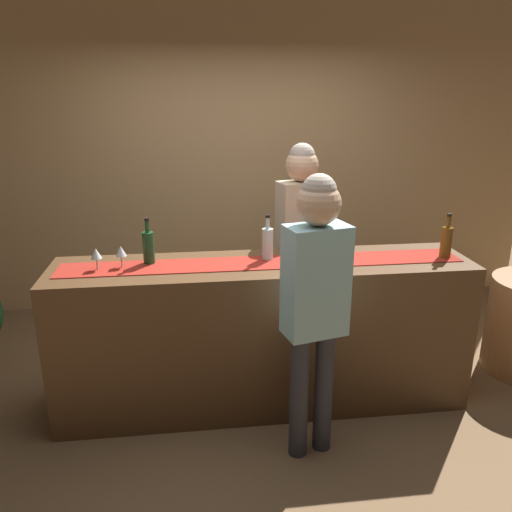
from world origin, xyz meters
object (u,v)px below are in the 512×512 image
Objects in this scene: wine_bottle_green at (149,247)px; customer_sipping at (315,291)px; wine_glass_mid_counter at (96,254)px; bartender at (300,230)px; wine_bottle_clear at (267,243)px; wine_bottle_amber at (446,242)px; wine_glass_near_customer at (121,252)px.

wine_bottle_green is 0.18× the size of customer_sipping.
bartender is (1.41, 0.59, -0.05)m from wine_glass_mid_counter.
wine_bottle_clear is at bearing 43.82° from bartender.
customer_sipping is (1.25, -0.55, -0.09)m from wine_glass_mid_counter.
customer_sipping is at bearing -23.70° from wine_glass_mid_counter.
customer_sipping is at bearing 68.75° from bartender.
wine_bottle_amber is 1.06m from bartender.
wine_bottle_clear is at bearing 3.03° from wine_glass_near_customer.
wine_bottle_green is 0.77m from wine_bottle_clear.
wine_glass_mid_counter is 0.09× the size of customer_sipping.
wine_bottle_amber is 2.10× the size of wine_glass_near_customer.
wine_glass_mid_counter is 1.37m from customer_sipping.
wine_bottle_clear is at bearing 91.94° from customer_sipping.
wine_bottle_clear is (0.77, -0.01, 0.00)m from wine_bottle_green.
wine_glass_near_customer is at bearing 11.90° from wine_glass_mid_counter.
bartender reaches higher than customer_sipping.
wine_bottle_green is 1.21m from bartender.
wine_bottle_clear is 0.18× the size of bartender.
wine_bottle_amber is at bearing -5.58° from wine_bottle_clear.
wine_bottle_green is at bearing 132.28° from customer_sipping.
bartender reaches higher than wine_glass_mid_counter.
wine_bottle_clear reaches higher than wine_glass_near_customer.
wine_glass_near_customer is 0.09× the size of customer_sipping.
customer_sipping is (0.94, -0.64, -0.09)m from wine_bottle_green.
wine_bottle_green is 1.14m from customer_sipping.
bartender is at bearing 22.80° from wine_glass_mid_counter.
wine_bottle_amber is at bearing -3.73° from wine_bottle_green.
bartender is at bearing 57.38° from wine_bottle_clear.
customer_sipping reaches higher than wine_bottle_clear.
wine_bottle_amber is at bearing 13.68° from customer_sipping.
customer_sipping is at bearing -74.64° from wine_bottle_clear.
wine_bottle_green and wine_bottle_amber have the same top height.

